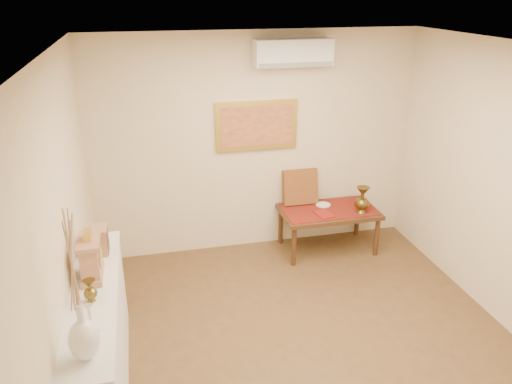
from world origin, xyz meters
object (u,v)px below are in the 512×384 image
object	(u,v)px
brass_urn_tall	(362,197)
wooden_chest	(99,240)
mantel_clock	(91,258)
display_ledge	(100,343)
low_table	(329,215)
white_vase	(76,289)

from	to	relation	value
brass_urn_tall	wooden_chest	xyz separation A→B (m)	(-3.01, -1.10, 0.34)
brass_urn_tall	mantel_clock	size ratio (longest dim) A/B	0.99
mantel_clock	display_ledge	bearing A→B (deg)	-88.48
mantel_clock	low_table	world-z (taller)	mantel_clock
white_vase	low_table	bearing A→B (deg)	44.80
brass_urn_tall	display_ledge	distance (m)	3.49
white_vase	wooden_chest	size ratio (longest dim) A/B	4.17
brass_urn_tall	low_table	world-z (taller)	brass_urn_tall
brass_urn_tall	low_table	xyz separation A→B (m)	(-0.36, 0.17, -0.28)
white_vase	brass_urn_tall	distance (m)	3.97
display_ledge	low_table	bearing A→B (deg)	35.10
mantel_clock	low_table	size ratio (longest dim) A/B	0.34
brass_urn_tall	low_table	distance (m)	0.48
display_ledge	wooden_chest	size ratio (longest dim) A/B	8.28
white_vase	mantel_clock	xyz separation A→B (m)	(-0.02, 0.98, -0.33)
mantel_clock	wooden_chest	bearing A→B (deg)	85.01
wooden_chest	low_table	xyz separation A→B (m)	(2.65, 1.27, -0.62)
mantel_clock	low_table	bearing A→B (deg)	31.82
display_ledge	wooden_chest	xyz separation A→B (m)	(0.03, 0.61, 0.61)
white_vase	wooden_chest	distance (m)	1.43
wooden_chest	low_table	size ratio (longest dim) A/B	0.20
low_table	white_vase	bearing A→B (deg)	-135.20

